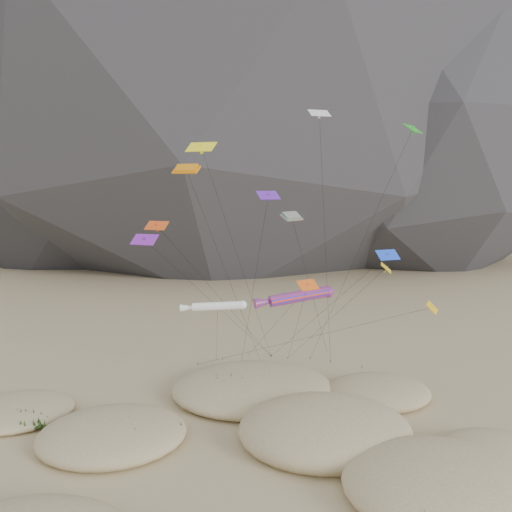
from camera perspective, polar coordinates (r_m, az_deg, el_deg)
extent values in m
plane|color=#CCB789|center=(40.35, 3.10, -24.05)|extent=(500.00, 500.00, 0.00)
ellipsoid|color=black|center=(154.20, -1.26, 22.58)|extent=(191.54, 147.29, 156.00)
ellipsoid|color=#2B2B30|center=(161.31, -18.30, 15.74)|extent=(136.20, 127.83, 116.00)
ellipsoid|color=black|center=(157.28, 17.19, 13.79)|extent=(130.55, 126.41, 100.00)
ellipsoid|color=#CCB789|center=(40.32, 20.34, -23.23)|extent=(13.90, 11.81, 3.66)
ellipsoid|color=#CCB789|center=(46.30, -16.08, -18.98)|extent=(12.50, 10.62, 2.75)
ellipsoid|color=#CCB789|center=(45.22, 7.87, -19.01)|extent=(14.82, 12.60, 4.05)
ellipsoid|color=#CCB789|center=(46.32, 25.64, -19.66)|extent=(8.83, 7.51, 2.17)
ellipsoid|color=#CCB789|center=(53.47, -0.39, -14.80)|extent=(16.76, 14.25, 2.91)
ellipsoid|color=#CCB789|center=(54.22, 13.81, -14.82)|extent=(10.63, 9.04, 2.46)
ellipsoid|color=#CCB789|center=(54.09, -25.87, -15.66)|extent=(10.86, 9.23, 1.79)
ellipsoid|color=black|center=(38.72, 22.53, -24.46)|extent=(3.65, 3.12, 1.09)
ellipsoid|color=black|center=(45.04, -15.11, -19.50)|extent=(3.01, 2.57, 0.90)
ellipsoid|color=black|center=(45.73, -10.06, -19.03)|extent=(2.47, 2.11, 0.74)
ellipsoid|color=black|center=(44.18, 7.54, -19.41)|extent=(3.79, 3.24, 1.14)
ellipsoid|color=black|center=(47.42, 8.83, -17.56)|extent=(2.39, 2.05, 0.72)
ellipsoid|color=black|center=(42.02, 2.51, -21.20)|extent=(2.48, 2.12, 0.74)
ellipsoid|color=black|center=(48.10, 25.51, -18.43)|extent=(2.49, 2.13, 0.75)
ellipsoid|color=black|center=(52.90, -3.00, -14.66)|extent=(2.78, 2.38, 0.84)
ellipsoid|color=black|center=(52.81, 0.25, -14.81)|extent=(2.83, 2.42, 0.85)
ellipsoid|color=black|center=(54.56, 15.28, -14.56)|extent=(2.00, 1.71, 0.60)
ellipsoid|color=black|center=(53.61, 13.93, -15.04)|extent=(2.38, 2.04, 0.72)
ellipsoid|color=black|center=(52.29, -24.33, -16.29)|extent=(2.33, 2.00, 0.70)
ellipsoid|color=black|center=(50.64, -23.90, -17.20)|extent=(1.97, 1.69, 0.59)
cylinder|color=#3F2D1E|center=(59.21, -1.85, -13.00)|extent=(0.08, 0.08, 0.30)
cylinder|color=#3F2D1E|center=(64.20, 1.75, -11.29)|extent=(0.08, 0.08, 0.30)
cylinder|color=#3F2D1E|center=(63.56, 3.66, -11.50)|extent=(0.08, 0.08, 0.30)
cylinder|color=#3F2D1E|center=(62.86, 8.51, -11.81)|extent=(0.08, 0.08, 0.30)
cylinder|color=#3F2D1E|center=(63.62, 6.20, -11.52)|extent=(0.08, 0.08, 0.30)
cylinder|color=#3F2D1E|center=(63.13, -3.86, -11.64)|extent=(0.08, 0.08, 0.30)
cylinder|color=#3F2D1E|center=(61.84, 12.01, -12.24)|extent=(0.08, 0.08, 0.30)
cylinder|color=#3F2D1E|center=(61.85, -6.70, -12.11)|extent=(0.08, 0.08, 0.30)
cylinder|color=#F43A19|center=(48.22, 4.99, -4.61)|extent=(6.20, 2.21, 1.73)
sphere|color=#F43A19|center=(49.36, 8.25, -4.08)|extent=(1.16, 1.16, 1.16)
cone|color=#F43A19|center=(47.17, 1.24, -5.25)|extent=(2.64, 1.44, 1.24)
cylinder|color=black|center=(56.24, 1.62, -8.45)|extent=(3.62, 14.57, 10.89)
cylinder|color=white|center=(42.59, -4.42, -5.72)|extent=(4.38, 1.68, 0.99)
sphere|color=white|center=(42.18, -1.54, -5.60)|extent=(0.72, 0.72, 0.72)
cone|color=white|center=(43.16, -7.51, -5.88)|extent=(1.85, 1.01, 0.74)
cylinder|color=black|center=(52.85, -4.49, -9.33)|extent=(0.45, 18.14, 11.32)
cube|color=orange|center=(45.25, -7.98, 9.73)|extent=(2.63, 1.98, 0.73)
cube|color=orange|center=(45.26, -7.98, 9.97)|extent=(2.21, 1.62, 0.71)
cylinder|color=black|center=(52.77, -3.05, -2.89)|extent=(8.34, 13.01, 22.82)
cube|color=red|center=(46.52, 4.11, 4.44)|extent=(2.42, 2.23, 0.64)
cube|color=red|center=(46.50, 4.11, 4.70)|extent=(2.02, 1.85, 0.64)
cylinder|color=black|center=(56.09, 6.45, -4.52)|extent=(7.75, 15.41, 18.52)
cube|color=#CD4513|center=(41.64, -11.29, 3.43)|extent=(2.07, 1.65, 0.68)
cube|color=#CD4513|center=(41.65, -11.28, 3.23)|extent=(0.28, 0.27, 0.63)
cylinder|color=black|center=(52.19, -3.43, -5.59)|extent=(12.27, 18.57, 18.15)
cube|color=yellow|center=(42.98, -6.29, 12.29)|extent=(2.73, 2.19, 0.87)
cube|color=yellow|center=(42.97, -6.29, 12.09)|extent=(0.36, 0.34, 0.83)
cylinder|color=black|center=(52.39, -1.47, -1.92)|extent=(8.55, 17.08, 24.60)
cube|color=#DA5514|center=(41.74, 5.95, -3.32)|extent=(2.03, 1.60, 0.76)
cube|color=#DA5514|center=(41.77, 5.94, -3.52)|extent=(0.30, 0.32, 0.61)
cylinder|color=black|center=(52.53, 4.57, -8.31)|extent=(1.85, 18.99, 13.20)
cube|color=blue|center=(47.94, 14.83, 0.12)|extent=(2.33, 1.54, 0.86)
cube|color=blue|center=(47.96, 14.82, -0.06)|extent=(0.31, 0.32, 0.72)
cylinder|color=black|center=(55.46, 7.40, -6.50)|extent=(8.64, 15.74, 15.00)
cube|color=#F1B20C|center=(51.23, 19.49, -5.57)|extent=(1.91, 2.28, 0.92)
cube|color=#F1B20C|center=(51.27, 19.48, -5.73)|extent=(0.41, 0.38, 0.68)
cylinder|color=black|center=(55.05, 5.26, -9.43)|extent=(22.71, 13.43, 9.74)
cube|color=purple|center=(45.88, -12.63, 1.85)|extent=(2.63, 2.08, 0.88)
cube|color=purple|center=(45.90, -12.63, 1.66)|extent=(0.36, 0.35, 0.80)
cylinder|color=black|center=(54.28, -4.30, -5.91)|extent=(13.72, 14.58, 16.59)
cube|color=silver|center=(50.89, 7.26, 15.90)|extent=(2.22, 1.43, 0.75)
cube|color=silver|center=(50.87, 7.26, 15.74)|extent=(0.28, 0.25, 0.71)
cylinder|color=black|center=(55.24, 7.96, 0.51)|extent=(3.89, 8.04, 28.38)
cube|color=#5C1EB3|center=(44.61, 1.42, 6.96)|extent=(2.23, 1.64, 0.76)
cube|color=#5C1EB3|center=(44.62, 1.41, 6.77)|extent=(0.30, 0.29, 0.68)
cylinder|color=black|center=(51.13, -0.43, -4.49)|extent=(1.75, 10.91, 20.53)
cube|color=#18A119|center=(50.53, 17.49, 13.72)|extent=(2.43, 2.42, 0.85)
cube|color=#18A119|center=(50.51, 17.49, 13.55)|extent=(0.37, 0.37, 0.77)
cylinder|color=black|center=(55.45, 11.17, -0.42)|extent=(6.69, 12.39, 26.69)
cube|color=yellow|center=(46.67, 14.64, -1.30)|extent=(1.55, 2.12, 0.81)
cube|color=yellow|center=(46.69, 14.64, -1.49)|extent=(0.34, 0.31, 0.64)
cylinder|color=black|center=(54.67, 8.36, -7.27)|extent=(6.07, 16.02, 14.02)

